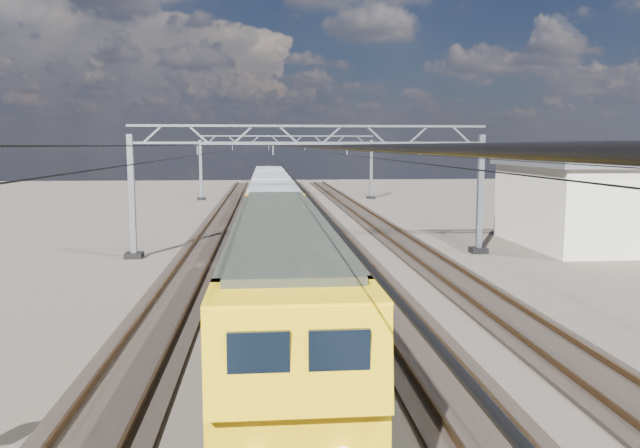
{
  "coord_description": "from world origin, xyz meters",
  "views": [
    {
      "loc": [
        -2.43,
        -29.73,
        6.01
      ],
      "look_at": [
        0.07,
        -1.24,
        2.4
      ],
      "focal_mm": 35.0,
      "sensor_mm": 36.0,
      "label": 1
    }
  ],
  "objects": [
    {
      "name": "hopper_wagon_third",
      "position": [
        -2.0,
        34.69,
        2.23
      ],
      "size": [
        3.38,
        13.0,
        3.25
      ],
      "color": "black",
      "rests_on": "ground"
    },
    {
      "name": "hopper_wagon_lead",
      "position": [
        -2.0,
        6.29,
        2.23
      ],
      "size": [
        3.38,
        13.0,
        3.25
      ],
      "color": "black",
      "rests_on": "ground"
    },
    {
      "name": "catenary_gantry_mid",
      "position": [
        0.0,
        4.0,
        3.91
      ],
      "size": [
        19.9,
        0.9,
        7.11
      ],
      "color": "#8F959C",
      "rests_on": "ground"
    },
    {
      "name": "track_loco",
      "position": [
        -2.0,
        0.0,
        0.07
      ],
      "size": [
        2.6,
        140.0,
        0.3
      ],
      "color": "black",
      "rests_on": "ground"
    },
    {
      "name": "track_inner_east",
      "position": [
        2.0,
        0.0,
        0.07
      ],
      "size": [
        2.6,
        140.0,
        0.3
      ],
      "color": "black",
      "rests_on": "ground"
    },
    {
      "name": "track_outer_east",
      "position": [
        6.0,
        0.0,
        0.07
      ],
      "size": [
        2.6,
        140.0,
        0.3
      ],
      "color": "black",
      "rests_on": "ground"
    },
    {
      "name": "hopper_wagon_mid",
      "position": [
        -2.0,
        20.49,
        2.23
      ],
      "size": [
        3.38,
        13.0,
        3.25
      ],
      "color": "black",
      "rests_on": "ground"
    },
    {
      "name": "ground",
      "position": [
        0.0,
        0.0,
        0.0
      ],
      "size": [
        160.0,
        160.0,
        0.0
      ],
      "primitive_type": "plane",
      "color": "#2B2720",
      "rests_on": "ground"
    },
    {
      "name": "locomotive",
      "position": [
        -2.0,
        -11.4,
        2.33
      ],
      "size": [
        2.76,
        21.1,
        3.62
      ],
      "color": "black",
      "rests_on": "ground"
    },
    {
      "name": "overhead_wires",
      "position": [
        0.0,
        8.0,
        5.75
      ],
      "size": [
        12.03,
        140.0,
        0.53
      ],
      "color": "black",
      "rests_on": "ground"
    },
    {
      "name": "track_outer_west",
      "position": [
        -6.0,
        0.0,
        0.07
      ],
      "size": [
        2.6,
        140.0,
        0.3
      ],
      "color": "black",
      "rests_on": "ground"
    },
    {
      "name": "catenary_gantry_far",
      "position": [
        0.0,
        40.0,
        3.91
      ],
      "size": [
        19.9,
        0.9,
        7.11
      ],
      "color": "#8F959C",
      "rests_on": "ground"
    }
  ]
}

